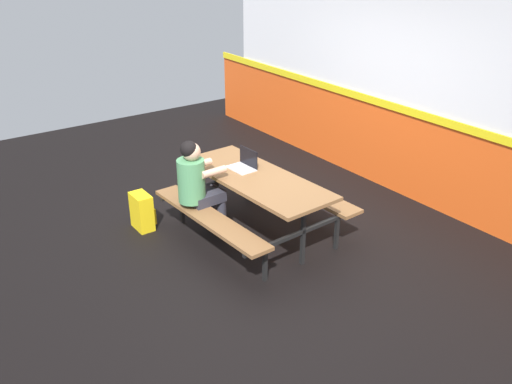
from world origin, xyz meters
TOP-DOWN VIEW (x-y plane):
  - ground_plane at (0.00, 0.00)m, footprint 10.00×10.00m
  - accent_backdrop at (0.00, 2.28)m, footprint 8.00×0.14m
  - picnic_table_main at (0.13, 0.00)m, footprint 1.97×1.64m
  - student_nearer at (-0.18, -0.57)m, footprint 0.37×0.53m
  - laptop_silver at (-0.15, 0.02)m, footprint 0.33×0.24m
  - backpack_dark at (-0.78, -0.99)m, footprint 0.30×0.22m

SIDE VIEW (x-z plane):
  - ground_plane at x=0.00m, z-range -0.02..0.00m
  - backpack_dark at x=-0.78m, z-range 0.00..0.44m
  - picnic_table_main at x=0.13m, z-range 0.21..0.95m
  - student_nearer at x=-0.18m, z-range 0.10..1.31m
  - laptop_silver at x=-0.15m, z-range 0.67..0.90m
  - accent_backdrop at x=0.00m, z-range -0.05..2.55m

